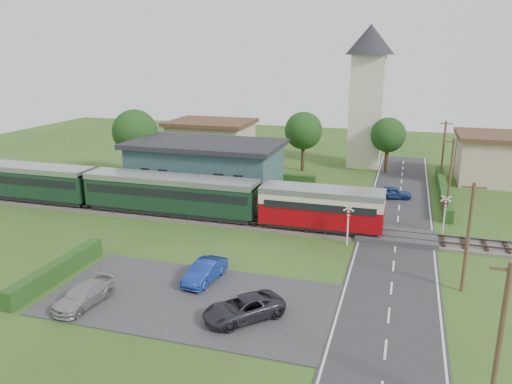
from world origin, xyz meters
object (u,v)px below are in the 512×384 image
(house_east, at_px, (496,158))
(car_on_road, at_px, (393,193))
(car_park_dark, at_px, (243,308))
(pedestrian_far, at_px, (141,190))
(house_west, at_px, (211,141))
(car_park_blue, at_px, (205,271))
(station_building, at_px, (206,166))
(pedestrian_near, at_px, (259,199))
(equipment_hut, at_px, (110,182))
(crossing_signal_near, at_px, (348,219))
(car_park_silver, at_px, (83,295))
(train, at_px, (139,190))
(church_tower, at_px, (368,86))
(crossing_signal_far, at_px, (445,209))

(house_east, xyz_separation_m, car_on_road, (-10.67, -10.44, -2.14))
(car_park_dark, relative_size, pedestrian_far, 2.54)
(house_west, distance_m, car_park_blue, 37.06)
(station_building, bearing_deg, pedestrian_near, -37.19)
(car_on_road, xyz_separation_m, pedestrian_far, (-23.55, -8.78, 0.71))
(equipment_hut, bearing_deg, pedestrian_far, -6.50)
(car_park_blue, bearing_deg, station_building, 118.76)
(crossing_signal_near, relative_size, car_park_silver, 0.77)
(house_east, height_order, car_park_silver, house_east)
(train, xyz_separation_m, car_park_dark, (15.11, -15.28, -1.46))
(car_on_road, relative_size, pedestrian_near, 1.89)
(church_tower, xyz_separation_m, car_park_silver, (-12.21, -42.50, -9.53))
(equipment_hut, relative_size, house_west, 0.24)
(church_tower, bearing_deg, car_park_blue, -100.00)
(church_tower, distance_m, car_park_dark, 42.45)
(house_east, height_order, pedestrian_far, house_east)
(house_west, height_order, car_park_blue, house_west)
(church_tower, bearing_deg, pedestrian_far, -129.61)
(house_east, relative_size, pedestrian_far, 4.84)
(house_west, xyz_separation_m, pedestrian_far, (0.77, -20.23, -1.43))
(train, bearing_deg, car_park_blue, -45.68)
(station_building, bearing_deg, car_on_road, 7.55)
(car_park_silver, bearing_deg, car_on_road, 64.92)
(train, distance_m, crossing_signal_far, 26.55)
(crossing_signal_near, bearing_deg, car_park_dark, -107.80)
(station_building, xyz_separation_m, car_on_road, (19.33, 2.56, -2.04))
(equipment_hut, relative_size, house_east, 0.29)
(house_west, relative_size, car_park_dark, 2.34)
(station_building, distance_m, pedestrian_near, 9.65)
(house_east, distance_m, car_park_dark, 41.34)
(train, relative_size, pedestrian_near, 23.13)
(church_tower, relative_size, car_park_dark, 3.82)
(crossing_signal_near, xyz_separation_m, pedestrian_far, (-20.63, 5.18, -0.78))
(train, distance_m, church_tower, 32.54)
(train, height_order, crossing_signal_far, train)
(station_building, height_order, house_east, house_east)
(car_on_road, bearing_deg, pedestrian_near, 116.25)
(equipment_hut, xyz_separation_m, crossing_signal_far, (31.60, -0.81, 0.39))
(equipment_hut, distance_m, station_building, 9.92)
(crossing_signal_near, height_order, car_park_blue, crossing_signal_near)
(house_west, height_order, crossing_signal_far, house_west)
(equipment_hut, bearing_deg, house_east, 26.32)
(car_park_blue, distance_m, car_park_silver, 7.50)
(crossing_signal_near, bearing_deg, crossing_signal_far, 33.69)
(station_building, xyz_separation_m, car_park_blue, (8.39, -20.49, -1.95))
(car_on_road, distance_m, pedestrian_far, 25.15)
(pedestrian_near, bearing_deg, equipment_hut, -2.06)
(church_tower, relative_size, pedestrian_near, 9.42)
(station_building, bearing_deg, pedestrian_far, -124.17)
(car_park_dark, bearing_deg, crossing_signal_far, 101.61)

